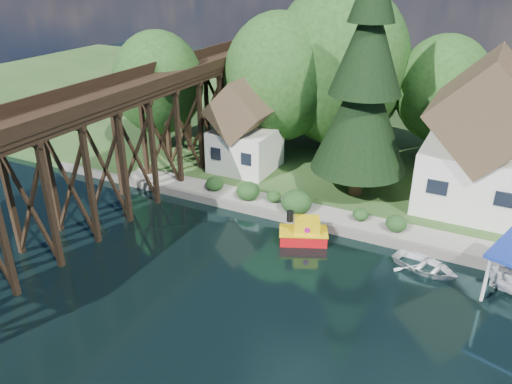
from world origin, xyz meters
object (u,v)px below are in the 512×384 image
trestle_bridge (122,137)px  conifer (365,85)px  house_left (482,143)px  shed (245,131)px  tugboat (304,233)px  boat_white_a (425,264)px

trestle_bridge → conifer: 17.55m
house_left → shed: house_left is taller
conifer → tugboat: bearing=-98.4°
shed → boat_white_a: size_ratio=2.00×
house_left → conifer: 9.18m
tugboat → conifer: bearing=81.6°
trestle_bridge → conifer: bearing=29.8°
shed → conifer: bearing=-4.5°
shed → conifer: size_ratio=0.45×
shed → trestle_bridge: bearing=-118.2°
tugboat → trestle_bridge: bearing=-176.3°
trestle_bridge → house_left: bearing=25.2°
conifer → house_left: bearing=15.8°
trestle_bridge → tugboat: (13.79, 0.88, -4.67)m
tugboat → shed: bearing=136.1°
trestle_bridge → boat_white_a: 22.06m
shed → tugboat: size_ratio=2.21×
house_left → tugboat: bearing=-132.8°
trestle_bridge → tugboat: 14.58m
conifer → boat_white_a: conifer is taller
conifer → trestle_bridge: bearing=-150.2°
conifer → tugboat: 11.26m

